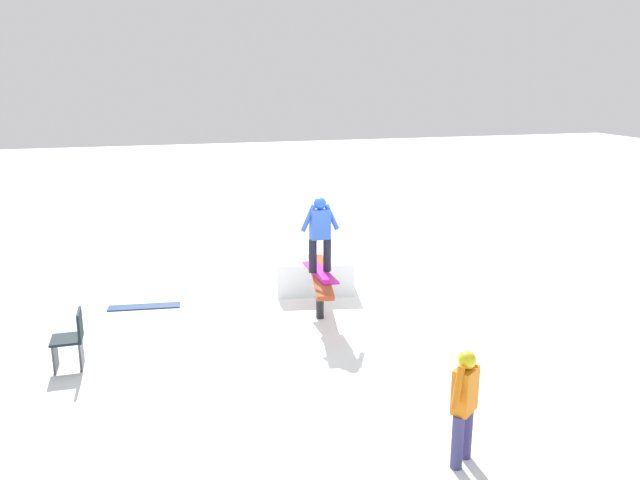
{
  "coord_description": "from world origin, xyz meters",
  "views": [
    {
      "loc": [
        9.99,
        -2.78,
        4.18
      ],
      "look_at": [
        0.0,
        0.0,
        1.44
      ],
      "focal_mm": 35.0,
      "sensor_mm": 36.0,
      "label": 1
    }
  ],
  "objects_px": {
    "main_rider_on_rail": "(320,236)",
    "loose_snowboard_navy": "(144,307)",
    "folding_chair": "(71,342)",
    "rail_feature": "(320,280)",
    "bystander_orange": "(464,401)"
  },
  "relations": [
    {
      "from": "bystander_orange",
      "to": "loose_snowboard_navy",
      "type": "xyz_separation_m",
      "value": [
        -5.93,
        -3.38,
        -0.74
      ]
    },
    {
      "from": "loose_snowboard_navy",
      "to": "folding_chair",
      "type": "xyz_separation_m",
      "value": [
        2.29,
        -1.02,
        0.4
      ]
    },
    {
      "from": "main_rider_on_rail",
      "to": "loose_snowboard_navy",
      "type": "height_order",
      "value": "main_rider_on_rail"
    },
    {
      "from": "loose_snowboard_navy",
      "to": "folding_chair",
      "type": "bearing_deg",
      "value": 72.51
    },
    {
      "from": "main_rider_on_rail",
      "to": "folding_chair",
      "type": "distance_m",
      "value": 4.28
    },
    {
      "from": "rail_feature",
      "to": "loose_snowboard_navy",
      "type": "distance_m",
      "value": 3.39
    },
    {
      "from": "folding_chair",
      "to": "bystander_orange",
      "type": "bearing_deg",
      "value": 50.26
    },
    {
      "from": "rail_feature",
      "to": "main_rider_on_rail",
      "type": "height_order",
      "value": "main_rider_on_rail"
    },
    {
      "from": "main_rider_on_rail",
      "to": "bystander_orange",
      "type": "height_order",
      "value": "main_rider_on_rail"
    },
    {
      "from": "folding_chair",
      "to": "loose_snowboard_navy",
      "type": "bearing_deg",
      "value": 155.82
    },
    {
      "from": "rail_feature",
      "to": "bystander_orange",
      "type": "distance_m",
      "value": 4.55
    },
    {
      "from": "bystander_orange",
      "to": "loose_snowboard_navy",
      "type": "distance_m",
      "value": 6.86
    },
    {
      "from": "rail_feature",
      "to": "main_rider_on_rail",
      "type": "relative_size",
      "value": 1.76
    },
    {
      "from": "loose_snowboard_navy",
      "to": "folding_chair",
      "type": "distance_m",
      "value": 2.54
    },
    {
      "from": "rail_feature",
      "to": "loose_snowboard_navy",
      "type": "bearing_deg",
      "value": -103.66
    }
  ]
}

